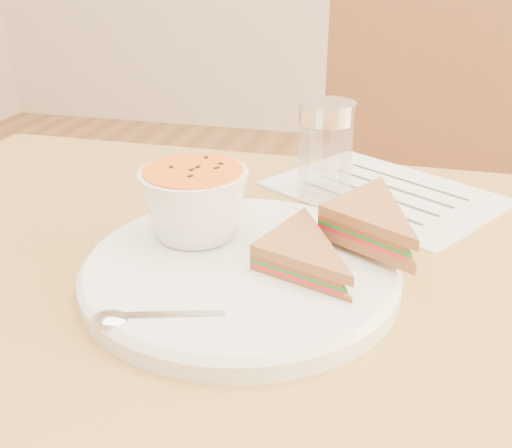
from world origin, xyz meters
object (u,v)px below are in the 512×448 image
(chair_far, at_px, (390,244))
(soup_bowl, at_px, (195,206))
(condiment_shaker, at_px, (325,152))
(plate, at_px, (241,271))

(chair_far, distance_m, soup_bowl, 0.69)
(chair_far, relative_size, condiment_shaker, 7.99)
(soup_bowl, bearing_deg, chair_far, 71.40)
(plate, bearing_deg, condiment_shaker, 77.85)
(condiment_shaker, bearing_deg, chair_far, 77.26)
(chair_far, xyz_separation_m, soup_bowl, (-0.20, -0.58, 0.31))
(plate, relative_size, condiment_shaker, 2.45)
(chair_far, distance_m, plate, 0.69)
(chair_far, distance_m, condiment_shaker, 0.52)
(chair_far, bearing_deg, plate, 89.05)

